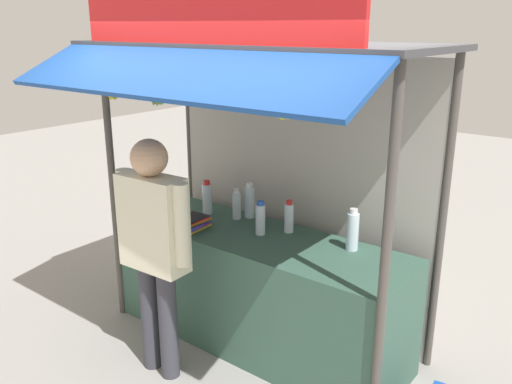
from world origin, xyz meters
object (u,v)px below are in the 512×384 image
at_px(banana_bunch_leftmost, 157,94).
at_px(banana_bunch_inner_left, 284,106).
at_px(magazine_stack_left, 191,223).
at_px(water_bottle_rear_center, 237,205).
at_px(water_bottle_back_right, 289,217).
at_px(water_bottle_mid_right, 207,198).
at_px(vendor_person, 154,239).
at_px(magazine_stack_far_left, 165,204).
at_px(water_bottle_center, 250,201).
at_px(water_bottle_far_right, 353,231).
at_px(water_bottle_right, 260,219).
at_px(banana_bunch_rightmost, 113,90).

xyz_separation_m(banana_bunch_leftmost, banana_bunch_inner_left, (1.09, -0.00, 0.01)).
xyz_separation_m(magazine_stack_left, banana_bunch_leftmost, (-0.01, -0.28, 1.04)).
xyz_separation_m(water_bottle_rear_center, banana_bunch_inner_left, (0.94, -0.68, 0.98)).
relative_size(water_bottle_back_right, banana_bunch_inner_left, 0.91).
height_order(water_bottle_mid_right, vendor_person, vendor_person).
xyz_separation_m(water_bottle_rear_center, magazine_stack_left, (-0.14, -0.40, -0.07)).
xyz_separation_m(water_bottle_mid_right, magazine_stack_far_left, (-0.38, -0.14, -0.10)).
bearing_deg(vendor_person, water_bottle_back_right, -118.56).
xyz_separation_m(water_bottle_mid_right, water_bottle_back_right, (0.80, 0.07, -0.02)).
xyz_separation_m(water_bottle_center, vendor_person, (-0.02, -1.04, -0.00)).
xyz_separation_m(water_bottle_far_right, magazine_stack_far_left, (-1.73, -0.21, -0.11)).
relative_size(water_bottle_right, magazine_stack_far_left, 0.86).
xyz_separation_m(water_bottle_far_right, water_bottle_rear_center, (-1.07, -0.01, -0.03)).
bearing_deg(water_bottle_center, vendor_person, -90.88).
bearing_deg(water_bottle_center, magazine_stack_left, -112.06).
bearing_deg(magazine_stack_left, water_bottle_far_right, 18.85).
bearing_deg(water_bottle_mid_right, vendor_person, -69.76).
relative_size(water_bottle_mid_right, banana_bunch_inner_left, 1.03).
height_order(water_bottle_center, vendor_person, vendor_person).
xyz_separation_m(water_bottle_back_right, banana_bunch_leftmost, (-0.66, -0.69, 0.97)).
height_order(banana_bunch_leftmost, vendor_person, banana_bunch_leftmost).
xyz_separation_m(water_bottle_mid_right, water_bottle_right, (0.65, -0.10, -0.01)).
height_order(banana_bunch_inner_left, vendor_person, banana_bunch_inner_left).
relative_size(water_bottle_rear_center, banana_bunch_rightmost, 0.86).
distance_m(water_bottle_center, water_bottle_back_right, 0.46).
xyz_separation_m(water_bottle_rear_center, water_bottle_right, (0.37, -0.16, 0.01)).
height_order(banana_bunch_rightmost, vendor_person, banana_bunch_rightmost).
bearing_deg(vendor_person, banana_bunch_rightmost, -24.19).
distance_m(water_bottle_rear_center, banana_bunch_inner_left, 1.52).
height_order(water_bottle_right, banana_bunch_leftmost, banana_bunch_leftmost).
bearing_deg(water_bottle_right, water_bottle_mid_right, 171.25).
bearing_deg(water_bottle_far_right, magazine_stack_left, -161.15).
height_order(water_bottle_center, banana_bunch_rightmost, banana_bunch_rightmost).
distance_m(magazine_stack_left, banana_bunch_rightmost, 1.18).
relative_size(water_bottle_mid_right, water_bottle_rear_center, 1.15).
relative_size(water_bottle_far_right, water_bottle_rear_center, 1.21).
bearing_deg(water_bottle_center, water_bottle_back_right, -9.56).
height_order(water_bottle_far_right, water_bottle_back_right, water_bottle_far_right).
height_order(water_bottle_mid_right, water_bottle_far_right, water_bottle_far_right).
relative_size(water_bottle_rear_center, vendor_person, 0.15).
bearing_deg(magazine_stack_left, banana_bunch_inner_left, -14.41).
xyz_separation_m(banana_bunch_leftmost, vendor_person, (0.19, -0.27, -0.95)).
bearing_deg(magazine_stack_left, banana_bunch_rightmost, -151.43).
distance_m(magazine_stack_far_left, banana_bunch_leftmost, 1.26).
relative_size(banana_bunch_leftmost, banana_bunch_inner_left, 1.04).
height_order(banana_bunch_leftmost, banana_bunch_rightmost, same).
bearing_deg(vendor_person, water_bottle_mid_right, -72.36).
bearing_deg(vendor_person, banana_bunch_leftmost, -56.88).
distance_m(water_bottle_rear_center, magazine_stack_far_left, 0.69).
distance_m(banana_bunch_rightmost, banana_bunch_inner_left, 1.58).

